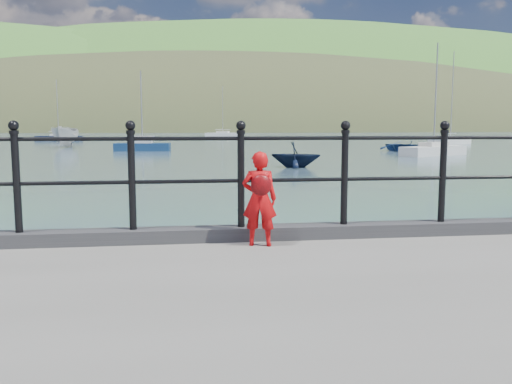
{
  "coord_description": "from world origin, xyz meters",
  "views": [
    {
      "loc": [
        -0.06,
        -6.16,
        2.3
      ],
      "look_at": [
        0.76,
        -0.2,
        1.55
      ],
      "focal_mm": 38.0,
      "sensor_mm": 36.0,
      "label": 1
    }
  ],
  "objects": [
    {
      "name": "sailboat_deep",
      "position": [
        8.15,
        101.57,
        0.34
      ],
      "size": [
        7.15,
        4.25,
        10.05
      ],
      "rotation": [
        0.0,
        0.0,
        -0.34
      ],
      "color": "white",
      "rests_on": "ground"
    },
    {
      "name": "sailboat_left",
      "position": [
        -17.41,
        74.71,
        0.34
      ],
      "size": [
        6.36,
        2.37,
        8.84
      ],
      "rotation": [
        0.0,
        0.0,
        -0.07
      ],
      "color": "black",
      "rests_on": "ground"
    },
    {
      "name": "sailboat_near",
      "position": [
        18.64,
        32.19,
        0.34
      ],
      "size": [
        6.16,
        4.5,
        8.44
      ],
      "rotation": [
        0.0,
        0.0,
        0.52
      ],
      "color": "silver",
      "rests_on": "ground"
    },
    {
      "name": "ground",
      "position": [
        0.0,
        0.0,
        0.0
      ],
      "size": [
        600.0,
        600.0,
        0.0
      ],
      "primitive_type": "plane",
      "color": "#2D4251",
      "rests_on": "ground"
    },
    {
      "name": "child",
      "position": [
        0.76,
        -0.48,
        1.52
      ],
      "size": [
        0.42,
        0.34,
        1.02
      ],
      "rotation": [
        0.0,
        0.0,
        2.93
      ],
      "color": "red",
      "rests_on": "quay"
    },
    {
      "name": "launch_navy",
      "position": [
        6.06,
        22.5,
        0.7
      ],
      "size": [
        3.26,
        3.04,
        1.39
      ],
      "primitive_type": "imported",
      "rotation": [
        0.0,
        0.0,
        1.22
      ],
      "color": "black",
      "rests_on": "ground"
    },
    {
      "name": "sailboat_port",
      "position": [
        -3.44,
        42.3,
        0.34
      ],
      "size": [
        4.91,
        1.99,
        7.12
      ],
      "rotation": [
        0.0,
        0.0,
        -0.1
      ],
      "color": "navy",
      "rests_on": "ground"
    },
    {
      "name": "railing",
      "position": [
        0.0,
        -0.15,
        1.82
      ],
      "size": [
        18.11,
        0.11,
        1.2
      ],
      "color": "black",
      "rests_on": "kerb"
    },
    {
      "name": "launch_white",
      "position": [
        -11.59,
        50.85,
        1.08
      ],
      "size": [
        2.4,
        5.71,
        2.16
      ],
      "primitive_type": "imported",
      "rotation": [
        0.0,
        0.0,
        -0.05
      ],
      "color": "silver",
      "rests_on": "ground"
    },
    {
      "name": "kerb",
      "position": [
        0.0,
        -0.15,
        1.07
      ],
      "size": [
        60.0,
        0.3,
        0.15
      ],
      "primitive_type": "cube",
      "color": "#28282B",
      "rests_on": "quay"
    },
    {
      "name": "far_shore",
      "position": [
        38.34,
        239.41,
        -22.57
      ],
      "size": [
        830.0,
        200.0,
        156.0
      ],
      "color": "#333A21",
      "rests_on": "ground"
    },
    {
      "name": "sailboat_far",
      "position": [
        30.96,
        53.33,
        0.34
      ],
      "size": [
        7.21,
        6.62,
        10.81
      ],
      "rotation": [
        0.0,
        0.0,
        0.71
      ],
      "color": "silver",
      "rests_on": "ground"
    },
    {
      "name": "launch_blue",
      "position": [
        19.2,
        38.6,
        0.47
      ],
      "size": [
        4.12,
        5.11,
        0.94
      ],
      "primitive_type": "imported",
      "rotation": [
        0.0,
        0.0,
        0.21
      ],
      "color": "navy",
      "rests_on": "ground"
    }
  ]
}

